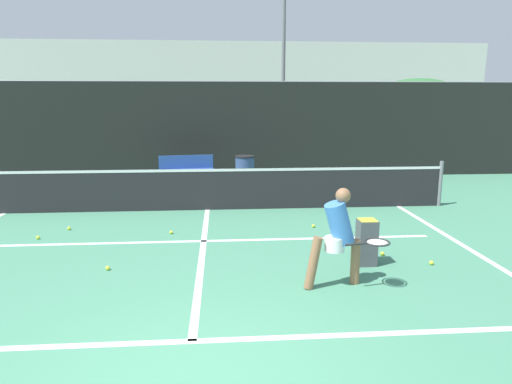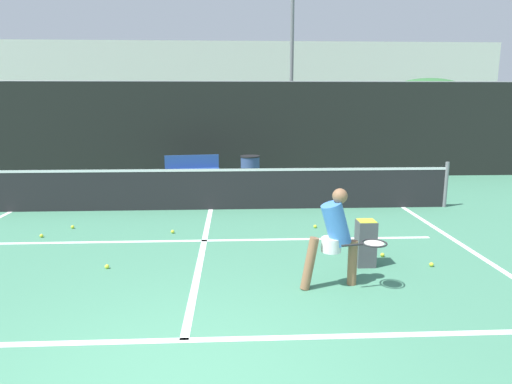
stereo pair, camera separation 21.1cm
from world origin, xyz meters
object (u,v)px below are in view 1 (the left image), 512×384
at_px(player_practicing, 339,234).
at_px(courtside_bench, 187,169).
at_px(ball_hopper, 367,241).
at_px(trash_bin, 245,171).
at_px(parked_car, 322,151).

height_order(player_practicing, courtside_bench, player_practicing).
bearing_deg(ball_hopper, player_practicing, -129.80).
bearing_deg(courtside_bench, trash_bin, -19.22).
bearing_deg(ball_hopper, parked_car, 81.37).
height_order(player_practicing, trash_bin, player_practicing).
bearing_deg(courtside_bench, player_practicing, -80.07).
bearing_deg(courtside_bench, parked_car, 24.90).
xyz_separation_m(courtside_bench, trash_bin, (1.72, -0.33, -0.03)).
distance_m(player_practicing, parked_car, 11.13).
height_order(ball_hopper, courtside_bench, courtside_bench).
bearing_deg(player_practicing, parked_car, 67.51).
bearing_deg(courtside_bench, ball_hopper, -73.67).
relative_size(ball_hopper, trash_bin, 0.81).
xyz_separation_m(player_practicing, trash_bin, (-0.87, 7.45, -0.29)).
distance_m(player_practicing, ball_hopper, 1.07).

